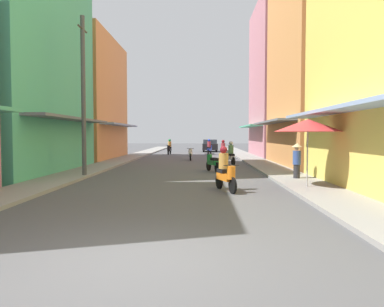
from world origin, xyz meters
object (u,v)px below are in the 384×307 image
(vendor_umbrella, at_px, (308,125))
(parked_car, at_px, (210,145))
(motorbike_black, at_px, (169,148))
(motorbike_green, at_px, (212,162))
(pedestrian_midway, at_px, (297,160))
(utility_pole, at_px, (83,96))
(motorbike_silver, at_px, (230,154))
(motorbike_blue, at_px, (209,148))
(motorbike_orange, at_px, (225,171))
(motorbike_white, at_px, (190,154))
(motorbike_maroon, at_px, (224,150))

(vendor_umbrella, bearing_deg, parked_car, 95.11)
(motorbike_black, bearing_deg, motorbike_green, -77.89)
(motorbike_black, xyz_separation_m, pedestrian_midway, (7.37, -21.98, 0.21))
(utility_pole, bearing_deg, motorbike_green, 25.72)
(motorbike_silver, bearing_deg, utility_pole, -134.96)
(motorbike_blue, height_order, parked_car, motorbike_blue)
(motorbike_orange, height_order, parked_car, motorbike_orange)
(motorbike_silver, bearing_deg, parked_car, 92.38)
(motorbike_green, distance_m, motorbike_silver, 4.59)
(vendor_umbrella, bearing_deg, motorbike_silver, 100.08)
(motorbike_orange, height_order, pedestrian_midway, pedestrian_midway)
(motorbike_white, xyz_separation_m, motorbike_black, (-2.41, 8.88, 0.20))
(motorbike_silver, bearing_deg, vendor_umbrella, -79.92)
(motorbike_green, xyz_separation_m, utility_pole, (-6.04, -2.91, 3.28))
(motorbike_green, relative_size, motorbike_blue, 0.97)
(motorbike_maroon, bearing_deg, vendor_umbrella, -83.53)
(motorbike_orange, distance_m, motorbike_silver, 11.50)
(parked_car, relative_size, pedestrian_midway, 2.54)
(motorbike_white, height_order, motorbike_black, motorbike_black)
(motorbike_white, distance_m, motorbike_silver, 5.45)
(utility_pole, bearing_deg, motorbike_maroon, 62.39)
(motorbike_green, bearing_deg, motorbike_blue, 89.34)
(motorbike_silver, bearing_deg, motorbike_blue, 94.45)
(motorbike_white, xyz_separation_m, vendor_umbrella, (4.68, -15.73, 1.81))
(motorbike_green, bearing_deg, parked_car, 89.03)
(motorbike_white, distance_m, parked_car, 15.79)
(motorbike_silver, bearing_deg, motorbike_green, -106.05)
(motorbike_maroon, bearing_deg, motorbike_white, -145.25)
(motorbike_white, xyz_separation_m, parked_car, (1.88, 15.67, 0.24))
(vendor_umbrella, bearing_deg, motorbike_blue, 96.98)
(pedestrian_midway, distance_m, utility_pole, 10.03)
(motorbike_silver, distance_m, motorbike_black, 14.53)
(motorbike_orange, distance_m, parked_car, 31.84)
(motorbike_white, xyz_separation_m, motorbike_silver, (2.73, -4.71, 0.20))
(motorbike_blue, bearing_deg, motorbike_orange, -89.90)
(motorbike_white, relative_size, utility_pole, 0.24)
(motorbike_black, bearing_deg, pedestrian_midway, -71.46)
(motorbike_orange, bearing_deg, motorbike_black, 99.33)
(motorbike_maroon, bearing_deg, motorbike_orange, -93.11)
(motorbike_black, xyz_separation_m, parked_car, (4.28, 6.79, 0.04))
(pedestrian_midway, bearing_deg, motorbike_maroon, 98.66)
(motorbike_white, bearing_deg, motorbike_green, -80.93)
(motorbike_orange, relative_size, vendor_umbrella, 0.68)
(parked_car, bearing_deg, utility_pole, -103.12)
(motorbike_green, height_order, pedestrian_midway, pedestrian_midway)
(vendor_umbrella, bearing_deg, motorbike_maroon, 96.47)
(motorbike_maroon, xyz_separation_m, motorbike_blue, (-1.02, 7.05, 0.00))
(motorbike_maroon, bearing_deg, motorbike_black, 125.99)
(parked_car, bearing_deg, motorbike_white, -96.83)
(motorbike_orange, xyz_separation_m, vendor_umbrella, (2.97, 0.43, 1.61))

